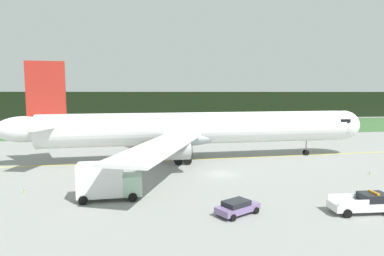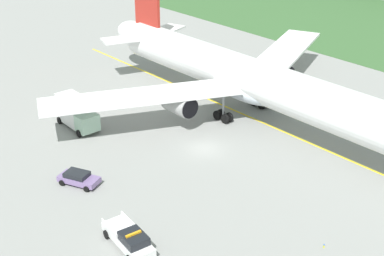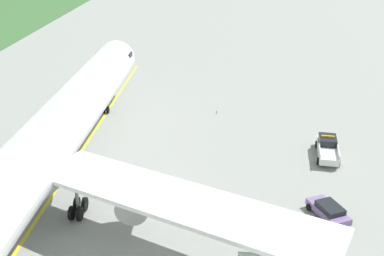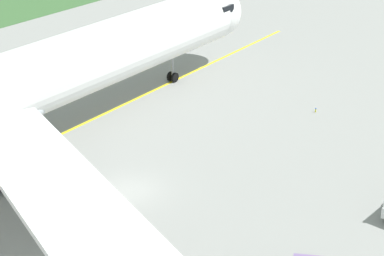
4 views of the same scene
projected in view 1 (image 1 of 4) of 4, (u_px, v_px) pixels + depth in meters
ground at (220, 174)px, 43.62m from camera, size 320.00×320.00×0.00m
grass_verge at (168, 127)px, 101.99m from camera, size 320.00×44.57×0.04m
distant_tree_line at (160, 106)px, 130.71m from camera, size 288.00×4.48×11.07m
taxiway_centerline_main at (200, 159)px, 53.24m from camera, size 78.92×1.09×0.01m
airliner at (196, 129)px, 52.57m from camera, size 58.75×48.20×15.31m
ops_pickup_truck at (365, 203)px, 29.46m from camera, size 5.92×2.66×1.94m
catering_truck at (107, 181)px, 33.03m from camera, size 6.34×2.67×3.93m
staff_car at (237, 207)px, 29.09m from camera, size 4.43×3.38×1.30m
taxiway_edge_light_east at (370, 173)px, 43.28m from camera, size 0.12×0.12×0.37m
taxiway_edge_light_west at (24, 191)px, 35.47m from camera, size 0.12×0.12×0.37m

